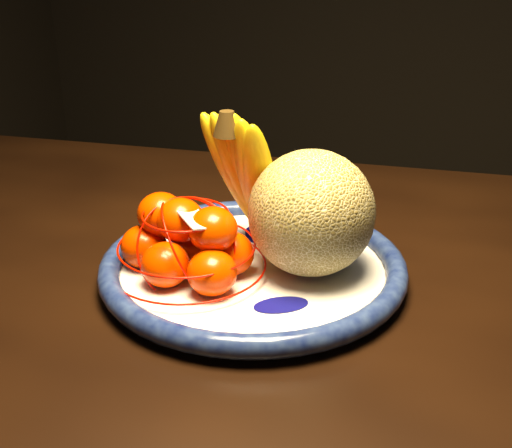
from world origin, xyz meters
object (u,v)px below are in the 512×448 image
at_px(fruit_bowl, 253,267).
at_px(banana_bunch, 248,172).
at_px(cantaloupe, 311,213).
at_px(dining_table, 116,284).
at_px(mandarin_bag, 187,244).

distance_m(fruit_bowl, banana_bunch, 0.12).
relative_size(cantaloupe, banana_bunch, 0.75).
xyz_separation_m(dining_table, banana_bunch, (0.20, 0.03, 0.19)).
xyz_separation_m(fruit_bowl, cantaloupe, (0.07, 0.02, 0.08)).
xyz_separation_m(dining_table, fruit_bowl, (0.23, -0.03, 0.09)).
relative_size(dining_table, cantaloupe, 9.78).
xyz_separation_m(dining_table, cantaloupe, (0.30, -0.01, 0.17)).
relative_size(fruit_bowl, cantaloupe, 2.49).
bearing_deg(dining_table, mandarin_bag, -32.02).
height_order(dining_table, banana_bunch, banana_bunch).
bearing_deg(fruit_bowl, dining_table, 172.23).
bearing_deg(dining_table, banana_bunch, 1.12).
xyz_separation_m(fruit_bowl, banana_bunch, (-0.03, 0.06, 0.10)).
xyz_separation_m(fruit_bowl, mandarin_bag, (-0.07, -0.04, 0.04)).
xyz_separation_m(cantaloupe, mandarin_bag, (-0.14, -0.06, -0.04)).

